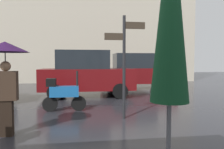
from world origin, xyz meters
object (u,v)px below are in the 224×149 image
at_px(folded_patio_umbrella_near, 170,18).
at_px(pedestrian_with_umbrella, 5,62).
at_px(street_signpost, 124,56).
at_px(parked_scooter, 63,93).
at_px(parked_car_distant, 86,74).
at_px(parked_car_right, 137,71).

distance_m(folded_patio_umbrella_near, pedestrian_with_umbrella, 3.76).
xyz_separation_m(pedestrian_with_umbrella, street_signpost, (2.64, 1.05, 0.15)).
height_order(folded_patio_umbrella_near, parked_scooter, folded_patio_umbrella_near).
relative_size(parked_car_distant, street_signpost, 1.47).
xyz_separation_m(parked_car_distant, street_signpost, (0.89, -4.02, 0.65)).
bearing_deg(folded_patio_umbrella_near, parked_scooter, 102.92).
distance_m(parked_car_distant, street_signpost, 4.17).
xyz_separation_m(pedestrian_with_umbrella, parked_car_distant, (1.75, 5.07, -0.50)).
bearing_deg(street_signpost, parked_car_right, 72.44).
xyz_separation_m(parked_car_right, parked_car_distant, (-2.97, -2.53, 0.00)).
height_order(pedestrian_with_umbrella, street_signpost, street_signpost).
distance_m(parked_car_right, street_signpost, 6.91).
bearing_deg(parked_scooter, parked_car_distant, 75.38).
relative_size(pedestrian_with_umbrella, parked_car_distant, 0.48).
distance_m(folded_patio_umbrella_near, street_signpost, 4.14).
xyz_separation_m(pedestrian_with_umbrella, parked_car_right, (4.71, 7.61, -0.50)).
bearing_deg(street_signpost, folded_patio_umbrella_near, -96.68).
height_order(pedestrian_with_umbrella, parked_car_right, parked_car_right).
distance_m(parked_car_right, parked_car_distant, 3.90).
xyz_separation_m(folded_patio_umbrella_near, pedestrian_with_umbrella, (-2.16, 3.06, -0.33)).
xyz_separation_m(parked_scooter, street_signpost, (1.68, -1.12, 1.11)).
relative_size(pedestrian_with_umbrella, parked_scooter, 1.44).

